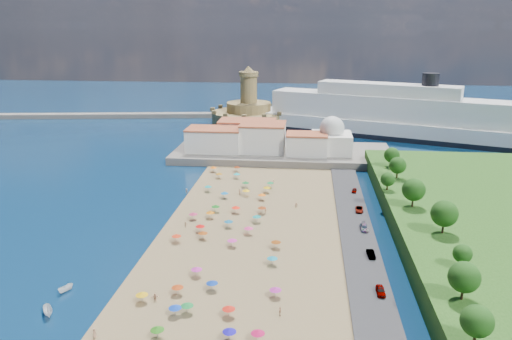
# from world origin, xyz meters

# --- Properties ---
(ground) EXTENTS (700.00, 700.00, 0.00)m
(ground) POSITION_xyz_m (0.00, 0.00, 0.00)
(ground) COLOR #071938
(ground) RESTS_ON ground
(terrace) EXTENTS (90.00, 36.00, 3.00)m
(terrace) POSITION_xyz_m (10.00, 73.00, 1.50)
(terrace) COLOR #59544C
(terrace) RESTS_ON ground
(jetty) EXTENTS (18.00, 70.00, 2.40)m
(jetty) POSITION_xyz_m (-12.00, 108.00, 1.20)
(jetty) COLOR #59544C
(jetty) RESTS_ON ground
(breakwater) EXTENTS (199.03, 34.77, 2.60)m
(breakwater) POSITION_xyz_m (-110.00, 153.00, 1.30)
(breakwater) COLOR #59544C
(breakwater) RESTS_ON ground
(waterfront_buildings) EXTENTS (57.00, 29.00, 11.00)m
(waterfront_buildings) POSITION_xyz_m (-3.05, 73.64, 7.88)
(waterfront_buildings) COLOR silver
(waterfront_buildings) RESTS_ON terrace
(domed_building) EXTENTS (16.00, 16.00, 15.00)m
(domed_building) POSITION_xyz_m (30.00, 71.00, 8.97)
(domed_building) COLOR silver
(domed_building) RESTS_ON terrace
(fortress) EXTENTS (40.00, 40.00, 32.40)m
(fortress) POSITION_xyz_m (-12.00, 138.00, 6.68)
(fortress) COLOR #9A834D
(fortress) RESTS_ON ground
(cruise_ship) EXTENTS (143.90, 71.87, 31.83)m
(cruise_ship) POSITION_xyz_m (58.55, 119.30, 9.43)
(cruise_ship) COLOR black
(cruise_ship) RESTS_ON ground
(beach_parasols) EXTENTS (31.72, 117.86, 2.20)m
(beach_parasols) POSITION_xyz_m (-0.87, -11.43, 2.15)
(beach_parasols) COLOR gray
(beach_parasols) RESTS_ON beach
(beachgoers) EXTENTS (37.40, 92.50, 1.88)m
(beachgoers) POSITION_xyz_m (-0.67, -5.73, 1.11)
(beachgoers) COLOR tan
(beachgoers) RESTS_ON beach
(moored_boats) EXTENTS (4.01, 12.71, 1.64)m
(moored_boats) POSITION_xyz_m (-28.02, -47.23, 0.77)
(moored_boats) COLOR white
(moored_boats) RESTS_ON ground
(parked_cars) EXTENTS (2.43, 68.50, 1.45)m
(parked_cars) POSITION_xyz_m (36.00, -6.36, 1.39)
(parked_cars) COLOR gray
(parked_cars) RESTS_ON promenade
(hillside_trees) EXTENTS (13.59, 106.06, 8.05)m
(hillside_trees) POSITION_xyz_m (49.38, -8.16, 10.32)
(hillside_trees) COLOR #382314
(hillside_trees) RESTS_ON hillside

